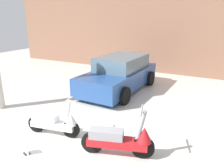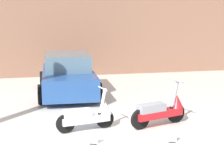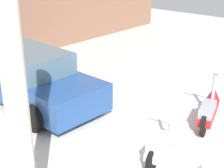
{
  "view_description": "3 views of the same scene",
  "coord_description": "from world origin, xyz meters",
  "px_view_note": "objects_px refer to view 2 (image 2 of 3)",
  "views": [
    {
      "loc": [
        3.01,
        -2.74,
        2.94
      ],
      "look_at": [
        0.02,
        3.02,
        0.93
      ],
      "focal_mm": 35.0,
      "sensor_mm": 36.0,
      "label": 1
    },
    {
      "loc": [
        -1.72,
        -6.86,
        2.75
      ],
      "look_at": [
        0.31,
        2.52,
        0.82
      ],
      "focal_mm": 55.0,
      "sensor_mm": 36.0,
      "label": 2
    },
    {
      "loc": [
        -5.67,
        -2.03,
        3.88
      ],
      "look_at": [
        0.08,
        3.02,
        0.83
      ],
      "focal_mm": 55.0,
      "sensor_mm": 36.0,
      "label": 3
    }
  ],
  "objects_px": {
    "placard_near_left_scooter": "(93,139)",
    "scooter_front_right": "(161,110)",
    "placard_near_right_scooter": "(172,137)",
    "car_rear_left": "(68,75)",
    "scooter_front_left": "(88,116)"
  },
  "relations": [
    {
      "from": "placard_near_right_scooter",
      "to": "scooter_front_right",
      "type": "bearing_deg",
      "value": 81.69
    },
    {
      "from": "scooter_front_left",
      "to": "placard_near_right_scooter",
      "type": "bearing_deg",
      "value": -46.24
    },
    {
      "from": "car_rear_left",
      "to": "placard_near_right_scooter",
      "type": "distance_m",
      "value": 5.61
    },
    {
      "from": "scooter_front_left",
      "to": "scooter_front_right",
      "type": "bearing_deg",
      "value": -11.66
    },
    {
      "from": "placard_near_left_scooter",
      "to": "scooter_front_right",
      "type": "bearing_deg",
      "value": 25.95
    },
    {
      "from": "scooter_front_right",
      "to": "placard_near_right_scooter",
      "type": "distance_m",
      "value": 1.22
    },
    {
      "from": "scooter_front_right",
      "to": "scooter_front_left",
      "type": "bearing_deg",
      "value": 162.01
    },
    {
      "from": "placard_near_left_scooter",
      "to": "placard_near_right_scooter",
      "type": "distance_m",
      "value": 1.73
    },
    {
      "from": "car_rear_left",
      "to": "placard_near_right_scooter",
      "type": "bearing_deg",
      "value": 21.01
    },
    {
      "from": "scooter_front_right",
      "to": "placard_near_left_scooter",
      "type": "xyz_separation_m",
      "value": [
        -1.89,
        -0.92,
        -0.29
      ]
    },
    {
      "from": "scooter_front_left",
      "to": "placard_near_left_scooter",
      "type": "bearing_deg",
      "value": -102.61
    },
    {
      "from": "scooter_front_right",
      "to": "placard_near_left_scooter",
      "type": "height_order",
      "value": "scooter_front_right"
    },
    {
      "from": "placard_near_left_scooter",
      "to": "placard_near_right_scooter",
      "type": "height_order",
      "value": "same"
    },
    {
      "from": "placard_near_right_scooter",
      "to": "car_rear_left",
      "type": "bearing_deg",
      "value": 108.92
    },
    {
      "from": "scooter_front_left",
      "to": "car_rear_left",
      "type": "bearing_deg",
      "value": 80.91
    }
  ]
}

